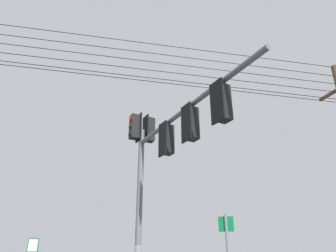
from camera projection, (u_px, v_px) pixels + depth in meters
The scene contains 2 objects.
signal_mast_assembly at pixel (161, 153), 9.65m from camera, with size 6.29×1.70×6.98m.
overhead_wire_span at pixel (123, 61), 12.47m from camera, with size 9.31×16.22×2.37m.
Camera 1 is at (-8.59, 6.31, 1.94)m, focal length 34.04 mm.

